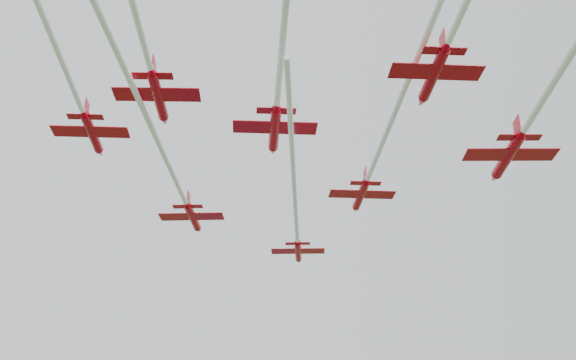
{
  "coord_description": "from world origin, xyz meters",
  "views": [
    {
      "loc": [
        -4.94,
        -76.35,
        24.31
      ],
      "look_at": [
        1.51,
        2.62,
        59.83
      ],
      "focal_mm": 45.0,
      "sensor_mm": 36.0,
      "label": 1
    }
  ],
  "objects": [
    {
      "name": "jet_row3_right",
      "position": [
        22.6,
        -24.04,
        57.82
      ],
      "size": [
        9.86,
        59.62,
        2.88
      ],
      "rotation": [
        0.0,
        0.0,
        -0.09
      ],
      "color": "#B70010"
    },
    {
      "name": "jet_row2_left",
      "position": [
        -12.4,
        -7.05,
        57.84
      ],
      "size": [
        11.89,
        64.97,
        2.46
      ],
      "rotation": [
        0.0,
        0.0,
        -0.13
      ],
      "color": "#B70010"
    },
    {
      "name": "jet_row3_left",
      "position": [
        -20.93,
        -25.5,
        60.64
      ],
      "size": [
        8.19,
        68.44,
        2.45
      ],
      "rotation": [
        0.0,
        0.0,
        -0.03
      ],
      "color": "#B70010"
    },
    {
      "name": "jet_row2_right",
      "position": [
        11.12,
        -4.19,
        60.28
      ],
      "size": [
        8.37,
        50.55,
        2.51
      ],
      "rotation": [
        0.0,
        0.0,
        -0.01
      ],
      "color": "#B70010"
    },
    {
      "name": "jet_row3_mid",
      "position": [
        -1.02,
        -20.62,
        61.73
      ],
      "size": [
        9.18,
        58.23,
        2.75
      ],
      "rotation": [
        0.0,
        0.0,
        -0.02
      ],
      "color": "#B70010"
    },
    {
      "name": "jet_lead",
      "position": [
        3.45,
        13.29,
        59.48
      ],
      "size": [
        10.28,
        58.04,
        2.43
      ],
      "rotation": [
        0.0,
        0.0,
        -0.11
      ],
      "color": "#B70010"
    }
  ]
}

